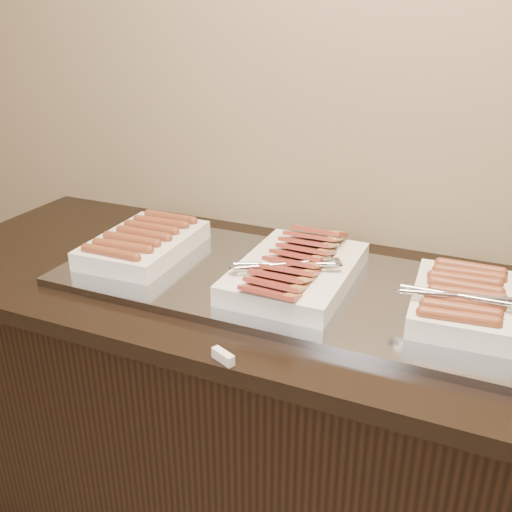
{
  "coord_description": "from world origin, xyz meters",
  "views": [
    {
      "loc": [
        0.45,
        0.92,
        1.55
      ],
      "look_at": [
        -0.09,
        2.13,
        0.97
      ],
      "focal_mm": 40.0,
      "sensor_mm": 36.0,
      "label": 1
    }
  ],
  "objects": [
    {
      "name": "dish_right",
      "position": [
        0.42,
        2.13,
        0.95
      ],
      "size": [
        0.27,
        0.33,
        0.08
      ],
      "rotation": [
        0.0,
        0.0,
        0.05
      ],
      "color": "white",
      "rests_on": "warming_tray"
    },
    {
      "name": "warming_tray",
      "position": [
        0.01,
        2.13,
        0.91
      ],
      "size": [
        1.2,
        0.5,
        0.02
      ],
      "primitive_type": "cube",
      "color": "#9597A3",
      "rests_on": "counter"
    },
    {
      "name": "label_holder",
      "position": [
        0.0,
        1.77,
        0.91
      ],
      "size": [
        0.06,
        0.04,
        0.02
      ],
      "primitive_type": "cube",
      "rotation": [
        0.0,
        0.0,
        -0.42
      ],
      "color": "white",
      "rests_on": "counter"
    },
    {
      "name": "dish_center",
      "position": [
        0.02,
        2.13,
        0.95
      ],
      "size": [
        0.27,
        0.43,
        0.1
      ],
      "rotation": [
        0.0,
        0.0,
        0.0
      ],
      "color": "white",
      "rests_on": "warming_tray"
    },
    {
      "name": "dish_left",
      "position": [
        -0.43,
        2.13,
        0.95
      ],
      "size": [
        0.25,
        0.36,
        0.07
      ],
      "rotation": [
        0.0,
        0.0,
        0.04
      ],
      "color": "white",
      "rests_on": "warming_tray"
    },
    {
      "name": "counter",
      "position": [
        0.0,
        2.13,
        0.45
      ],
      "size": [
        2.06,
        0.76,
        0.9
      ],
      "color": "black",
      "rests_on": "ground"
    }
  ]
}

